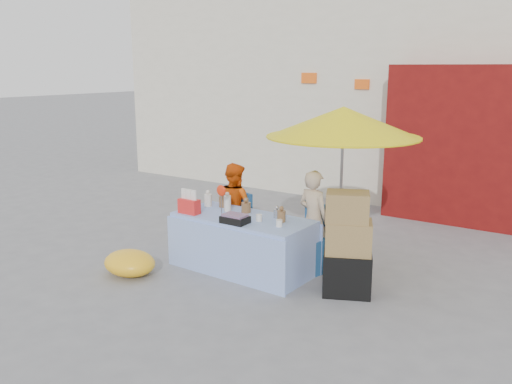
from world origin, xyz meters
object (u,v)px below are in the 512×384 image
Objects in this scene: chair_left at (230,235)px; vendor_beige at (313,219)px; market_table at (243,242)px; vendor_orange at (235,207)px; umbrella at (343,123)px; chair_right at (308,251)px; box_stack at (348,247)px.

vendor_beige reaches higher than chair_left.
vendor_beige is (0.71, 0.58, 0.28)m from market_table.
umbrella is at bearing -159.90° from vendor_orange.
chair_left is 1.25m from chair_right.
umbrella reaches higher than box_stack.
umbrella reaches higher than chair_left.
chair_right is at bearing -136.12° from umbrella.
box_stack is (0.72, -0.53, -0.09)m from vendor_beige.
umbrella is at bearing -138.86° from vendor_beige.
chair_left is at bearing 168.49° from box_stack.
market_table is 0.85m from chair_right.
market_table is at bearing -144.21° from umbrella.
market_table is 0.96m from vendor_beige.
chair_left is 0.67× the size of vendor_orange.
market_table is 1.56× the size of box_stack.
vendor_orange is (-1.25, 0.13, 0.37)m from chair_right.
vendor_orange is at bearing -174.47° from umbrella.
box_stack is (1.97, -0.40, 0.30)m from chair_left.
box_stack is at bearing 157.95° from vendor_beige.
box_stack is at bearing -58.50° from umbrella.
chair_right is 1.32m from vendor_orange.
chair_right is at bearing 106.26° from vendor_beige.
vendor_beige is at bearing 41.69° from market_table.
chair_left is at bearing 106.26° from vendor_orange.
umbrella reaches higher than chair_right.
box_stack is (0.42, -0.68, -1.34)m from umbrella.
vendor_orange is 2.04m from box_stack.
vendor_beige reaches higher than vendor_orange.
umbrella is at bearing 38.33° from market_table.
market_table is at bearing 147.57° from vendor_orange.
box_stack is at bearing 4.29° from market_table.
chair_right is at bearing 150.79° from box_stack.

